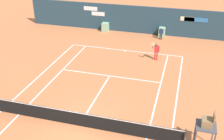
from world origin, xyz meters
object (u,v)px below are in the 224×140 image
object	(u,v)px
tennis_ball_mid_court	(154,63)
tennis_ball_by_sideline	(156,112)
umpire_chair	(207,125)
player_on_baseline	(156,50)
ball_kid_left_post	(161,33)
tennis_ball_near_service_line	(162,79)

from	to	relation	value
tennis_ball_mid_court	tennis_ball_by_sideline	distance (m)	7.19
umpire_chair	tennis_ball_mid_court	world-z (taller)	umpire_chair
player_on_baseline	ball_kid_left_post	distance (m)	5.19
umpire_chair	ball_kid_left_post	size ratio (longest dim) A/B	1.79
ball_kid_left_post	tennis_ball_mid_court	bearing A→B (deg)	98.48
umpire_chair	ball_kid_left_post	bearing A→B (deg)	14.75
umpire_chair	player_on_baseline	world-z (taller)	umpire_chair
tennis_ball_mid_court	tennis_ball_near_service_line	world-z (taller)	same
tennis_ball_by_sideline	umpire_chair	bearing A→B (deg)	-42.90
player_on_baseline	tennis_ball_by_sideline	distance (m)	7.95
player_on_baseline	tennis_ball_mid_court	bearing A→B (deg)	90.77
player_on_baseline	tennis_ball_near_service_line	bearing A→B (deg)	112.01
tennis_ball_near_service_line	ball_kid_left_post	bearing A→B (deg)	97.58
ball_kid_left_post	tennis_ball_near_service_line	world-z (taller)	ball_kid_left_post
umpire_chair	ball_kid_left_post	world-z (taller)	umpire_chair
tennis_ball_near_service_line	tennis_ball_by_sideline	bearing A→B (deg)	-87.36
player_on_baseline	tennis_ball_by_sideline	bearing A→B (deg)	104.84
player_on_baseline	ball_kid_left_post	bearing A→B (deg)	-81.18
umpire_chair	tennis_ball_by_sideline	size ratio (longest dim) A/B	34.01
tennis_ball_near_service_line	tennis_ball_mid_court	bearing A→B (deg)	110.85
umpire_chair	tennis_ball_near_service_line	size ratio (longest dim) A/B	34.01
tennis_ball_mid_court	player_on_baseline	bearing A→B (deg)	84.21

